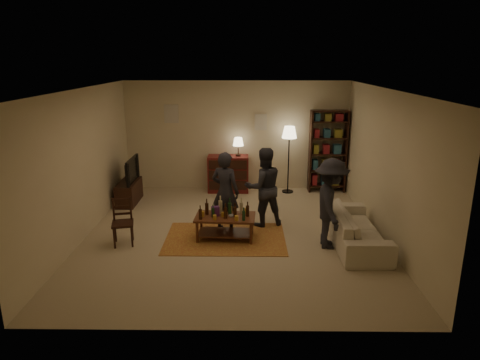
{
  "coord_description": "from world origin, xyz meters",
  "views": [
    {
      "loc": [
        0.22,
        -7.53,
        3.22
      ],
      "look_at": [
        0.13,
        0.1,
        1.04
      ],
      "focal_mm": 32.0,
      "sensor_mm": 36.0,
      "label": 1
    }
  ],
  "objects_px": {
    "tv_stand": "(129,187)",
    "floor_lamp": "(289,137)",
    "person_by_sofa": "(331,204)",
    "coffee_table": "(225,218)",
    "sofa": "(356,227)",
    "dining_chair": "(123,220)",
    "bookshelf": "(328,150)",
    "person_left": "(225,192)",
    "person_right": "(264,187)",
    "dresser": "(229,173)"
  },
  "relations": [
    {
      "from": "bookshelf",
      "to": "floor_lamp",
      "type": "distance_m",
      "value": 1.04
    },
    {
      "from": "sofa",
      "to": "person_left",
      "type": "bearing_deg",
      "value": 75.86
    },
    {
      "from": "coffee_table",
      "to": "sofa",
      "type": "relative_size",
      "value": 0.54
    },
    {
      "from": "tv_stand",
      "to": "floor_lamp",
      "type": "xyz_separation_m",
      "value": [
        3.73,
        0.85,
        1.01
      ]
    },
    {
      "from": "dresser",
      "to": "person_right",
      "type": "height_order",
      "value": "person_right"
    },
    {
      "from": "coffee_table",
      "to": "floor_lamp",
      "type": "relative_size",
      "value": 0.68
    },
    {
      "from": "dresser",
      "to": "floor_lamp",
      "type": "height_order",
      "value": "floor_lamp"
    },
    {
      "from": "floor_lamp",
      "to": "tv_stand",
      "type": "bearing_deg",
      "value": -167.15
    },
    {
      "from": "coffee_table",
      "to": "sofa",
      "type": "bearing_deg",
      "value": -4.4
    },
    {
      "from": "floor_lamp",
      "to": "person_left",
      "type": "bearing_deg",
      "value": -120.3
    },
    {
      "from": "dining_chair",
      "to": "sofa",
      "type": "xyz_separation_m",
      "value": [
        4.16,
        0.04,
        -0.14
      ]
    },
    {
      "from": "person_left",
      "to": "person_right",
      "type": "xyz_separation_m",
      "value": [
        0.74,
        0.29,
        0.01
      ]
    },
    {
      "from": "tv_stand",
      "to": "floor_lamp",
      "type": "bearing_deg",
      "value": 12.85
    },
    {
      "from": "dining_chair",
      "to": "sofa",
      "type": "distance_m",
      "value": 4.16
    },
    {
      "from": "person_left",
      "to": "floor_lamp",
      "type": "bearing_deg",
      "value": -95.43
    },
    {
      "from": "sofa",
      "to": "person_left",
      "type": "height_order",
      "value": "person_left"
    },
    {
      "from": "dining_chair",
      "to": "person_by_sofa",
      "type": "relative_size",
      "value": 0.54
    },
    {
      "from": "bookshelf",
      "to": "sofa",
      "type": "distance_m",
      "value": 3.26
    },
    {
      "from": "bookshelf",
      "to": "coffee_table",
      "type": "bearing_deg",
      "value": -128.56
    },
    {
      "from": "bookshelf",
      "to": "person_left",
      "type": "xyz_separation_m",
      "value": [
        -2.4,
        -2.59,
        -0.26
      ]
    },
    {
      "from": "coffee_table",
      "to": "dining_chair",
      "type": "height_order",
      "value": "dining_chair"
    },
    {
      "from": "person_by_sofa",
      "to": "dresser",
      "type": "bearing_deg",
      "value": 33.17
    },
    {
      "from": "person_left",
      "to": "person_by_sofa",
      "type": "distance_m",
      "value": 1.99
    },
    {
      "from": "person_by_sofa",
      "to": "dining_chair",
      "type": "bearing_deg",
      "value": 91.54
    },
    {
      "from": "sofa",
      "to": "person_left",
      "type": "xyz_separation_m",
      "value": [
        -2.35,
        0.59,
        0.47
      ]
    },
    {
      "from": "tv_stand",
      "to": "bookshelf",
      "type": "xyz_separation_m",
      "value": [
        4.69,
        0.98,
        0.65
      ]
    },
    {
      "from": "coffee_table",
      "to": "tv_stand",
      "type": "bearing_deg",
      "value": 138.72
    },
    {
      "from": "coffee_table",
      "to": "bookshelf",
      "type": "distance_m",
      "value": 3.89
    },
    {
      "from": "coffee_table",
      "to": "person_by_sofa",
      "type": "xyz_separation_m",
      "value": [
        1.85,
        -0.31,
        0.4
      ]
    },
    {
      "from": "coffee_table",
      "to": "person_by_sofa",
      "type": "height_order",
      "value": "person_by_sofa"
    },
    {
      "from": "sofa",
      "to": "person_left",
      "type": "distance_m",
      "value": 2.47
    },
    {
      "from": "dresser",
      "to": "dining_chair",
      "type": "bearing_deg",
      "value": -119.27
    },
    {
      "from": "person_by_sofa",
      "to": "sofa",
      "type": "bearing_deg",
      "value": -72.52
    },
    {
      "from": "dining_chair",
      "to": "person_right",
      "type": "xyz_separation_m",
      "value": [
        2.54,
        0.92,
        0.34
      ]
    },
    {
      "from": "floor_lamp",
      "to": "dresser",
      "type": "bearing_deg",
      "value": 177.54
    },
    {
      "from": "coffee_table",
      "to": "bookshelf",
      "type": "height_order",
      "value": "bookshelf"
    },
    {
      "from": "dining_chair",
      "to": "dresser",
      "type": "bearing_deg",
      "value": 47.77
    },
    {
      "from": "person_by_sofa",
      "to": "person_right",
      "type": "bearing_deg",
      "value": 50.79
    },
    {
      "from": "bookshelf",
      "to": "sofa",
      "type": "height_order",
      "value": "bookshelf"
    },
    {
      "from": "tv_stand",
      "to": "person_left",
      "type": "distance_m",
      "value": 2.82
    },
    {
      "from": "tv_stand",
      "to": "sofa",
      "type": "height_order",
      "value": "tv_stand"
    },
    {
      "from": "sofa",
      "to": "bookshelf",
      "type": "bearing_deg",
      "value": -0.82
    },
    {
      "from": "person_right",
      "to": "dresser",
      "type": "bearing_deg",
      "value": -87.33
    },
    {
      "from": "floor_lamp",
      "to": "person_by_sofa",
      "type": "height_order",
      "value": "floor_lamp"
    },
    {
      "from": "floor_lamp",
      "to": "sofa",
      "type": "relative_size",
      "value": 0.79
    },
    {
      "from": "dresser",
      "to": "person_right",
      "type": "bearing_deg",
      "value": -70.86
    },
    {
      "from": "dresser",
      "to": "sofa",
      "type": "distance_m",
      "value": 3.93
    },
    {
      "from": "tv_stand",
      "to": "person_by_sofa",
      "type": "height_order",
      "value": "person_by_sofa"
    },
    {
      "from": "bookshelf",
      "to": "dining_chair",
      "type": "bearing_deg",
      "value": -142.54
    },
    {
      "from": "person_left",
      "to": "tv_stand",
      "type": "bearing_deg",
      "value": -10.19
    }
  ]
}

